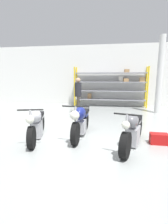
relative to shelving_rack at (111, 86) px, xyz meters
The scene contains 9 objects.
ground_plane 5.99m from the shelving_rack, 96.22° to the right, with size 30.00×30.00×0.00m, color #9EA3A0.
back_wall 0.95m from the shelving_rack, 150.15° to the left, with size 30.00×0.08×3.60m.
shelving_rack is the anchor object (origin of this frame).
support_pillar 2.87m from the shelving_rack, 34.70° to the right, with size 0.28×0.28×3.60m.
motorcycle_silver 6.31m from the shelving_rack, 107.69° to the right, with size 0.81×2.06×0.97m.
motorcycle_blue 5.68m from the shelving_rack, 97.18° to the right, with size 0.70×2.04×1.01m.
motorcycle_grey 6.20m from the shelving_rack, 83.29° to the right, with size 0.85×2.06×0.97m.
person_browsing 2.77m from the shelving_rack, 121.75° to the right, with size 0.37×0.37×1.69m.
toolbox 6.11m from the shelving_rack, 76.41° to the right, with size 0.44×0.26×0.28m.
Camera 1 is at (0.87, -4.60, 1.71)m, focal length 28.00 mm.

